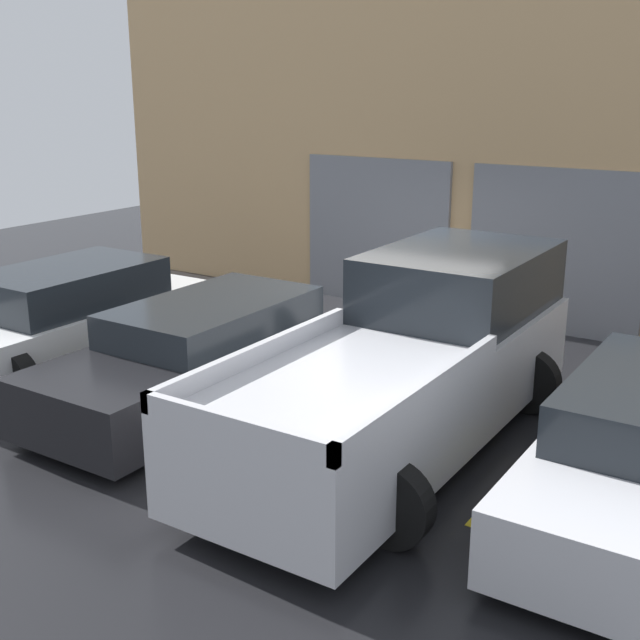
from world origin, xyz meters
The scene contains 9 objects.
ground_plane centered at (0.00, 0.00, 0.00)m, with size 28.00×28.00×0.00m, color black.
shophouse_building centered at (0.00, 3.29, 2.73)m, with size 15.04×0.68×5.52m.
pickup_truck centered at (1.32, -1.74, 0.88)m, with size 2.43×5.57×1.92m.
sedan_white centered at (-3.95, -2.05, 0.63)m, with size 2.16×4.57×1.34m.
van_right centered at (-1.32, -2.05, 0.59)m, with size 2.13×4.80×1.24m.
parking_stripe_far_left centered at (-5.26, -2.08, 0.00)m, with size 0.12×2.20×0.01m, color gold.
parking_stripe_left centered at (-2.63, -2.08, 0.00)m, with size 0.12×2.20×0.01m, color gold.
parking_stripe_centre centered at (0.00, -2.08, 0.00)m, with size 0.12×2.20×0.01m, color gold.
parking_stripe_right centered at (2.63, -2.08, 0.00)m, with size 0.12×2.20×0.01m, color gold.
Camera 1 is at (4.92, -9.19, 3.78)m, focal length 45.00 mm.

